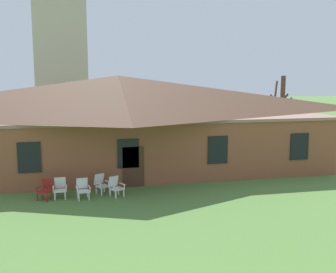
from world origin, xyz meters
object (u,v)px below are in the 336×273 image
Objects in this scene: lawn_chair_near_door at (60,187)px; lawn_chair_left_end at (83,188)px; lawn_chair_middle at (101,183)px; lawn_chair_right_end at (115,186)px; lawn_chair_by_porch at (46,189)px.

lawn_chair_near_door is 1.00× the size of lawn_chair_left_end.
lawn_chair_middle is 1.00× the size of lawn_chair_right_end.
lawn_chair_right_end is at bearing -43.08° from lawn_chair_middle.
lawn_chair_left_end is (1.68, -0.27, 0.00)m from lawn_chair_by_porch.
lawn_chair_by_porch is at bearing -173.62° from lawn_chair_near_door.
lawn_chair_by_porch and lawn_chair_left_end have the same top height.
lawn_chair_right_end is (2.56, -0.29, 0.00)m from lawn_chair_near_door.
lawn_chair_left_end is at bearing -18.39° from lawn_chair_near_door.
lawn_chair_by_porch is 1.00× the size of lawn_chair_right_end.
lawn_chair_left_end is 1.00× the size of lawn_chair_right_end.
lawn_chair_near_door is at bearing 6.38° from lawn_chair_by_porch.
lawn_chair_left_end is (1.03, -0.34, 0.00)m from lawn_chair_near_door.
lawn_chair_by_porch and lawn_chair_middle have the same top height.
lawn_chair_near_door and lawn_chair_middle have the same top height.
lawn_chair_middle is at bearing 8.37° from lawn_chair_by_porch.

